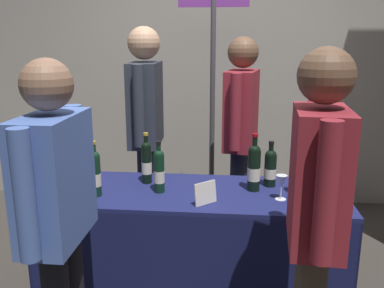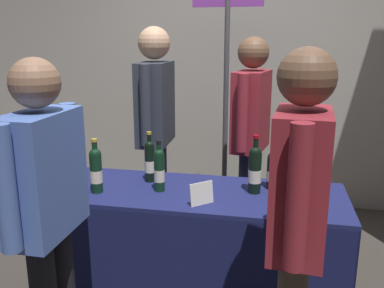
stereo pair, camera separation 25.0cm
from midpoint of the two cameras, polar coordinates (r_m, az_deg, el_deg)
back_partition at (r=4.23m, az=6.71°, el=10.96°), size 7.66×0.12×2.83m
tasting_table at (r=2.68m, az=2.72°, el=-11.07°), size 1.87×0.66×0.74m
featured_wine_bottle at (r=2.72m, az=-3.22°, el=-2.28°), size 0.07×0.07×0.33m
display_bottle_0 at (r=2.54m, az=-1.71°, el=-3.53°), size 0.07×0.07×0.32m
display_bottle_1 at (r=2.56m, az=11.40°, el=-3.39°), size 0.08×0.08×0.36m
display_bottle_2 at (r=2.66m, az=13.71°, el=-3.48°), size 0.08×0.08×0.29m
display_bottle_3 at (r=2.56m, az=-10.35°, el=-3.48°), size 0.08×0.08×0.34m
display_bottle_4 at (r=2.53m, az=17.45°, el=-4.46°), size 0.07×0.07×0.31m
display_bottle_5 at (r=2.53m, az=-12.78°, el=-3.98°), size 0.08×0.08×0.32m
wine_glass_near_vendor at (r=2.45m, az=14.92°, el=-5.54°), size 0.07×0.07×0.15m
brochure_stand at (r=2.37m, az=4.37°, el=-6.84°), size 0.13×0.12×0.13m
vendor_presenter at (r=3.18m, az=10.29°, el=2.27°), size 0.28×0.58×1.67m
vendor_assistant at (r=3.18m, az=-2.77°, el=3.47°), size 0.24×0.62×1.74m
taster_foreground_right at (r=1.96m, az=-16.03°, el=-7.47°), size 0.22×0.60×1.58m
taster_foreground_left at (r=1.78m, az=18.28°, el=-9.10°), size 0.24×0.55×1.63m
booth_signpost at (r=3.54m, az=6.74°, el=7.85°), size 0.57×0.04×2.07m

